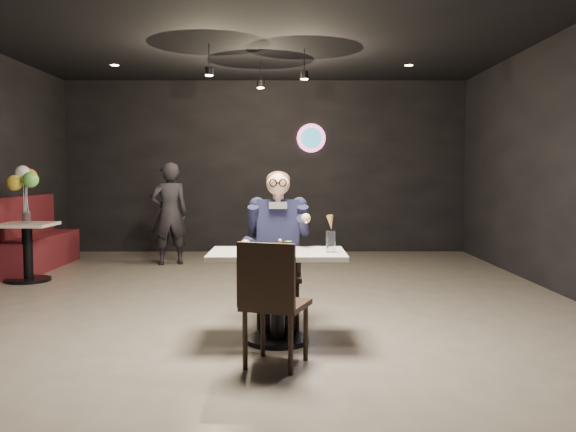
{
  "coord_description": "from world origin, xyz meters",
  "views": [
    {
      "loc": [
        0.37,
        -6.23,
        1.38
      ],
      "look_at": [
        0.38,
        -0.71,
        1.0
      ],
      "focal_mm": 38.0,
      "sensor_mm": 36.0,
      "label": 1
    }
  ],
  "objects_px": {
    "chair_near": "(276,302)",
    "side_table": "(28,250)",
    "balloon_vase": "(27,217)",
    "chair_far": "(278,275)",
    "main_table": "(277,297)",
    "seated_man": "(278,247)",
    "booth_bench": "(36,233)",
    "sundae_glass": "(331,241)",
    "passerby": "(169,214)"
  },
  "relations": [
    {
      "from": "chair_near",
      "to": "side_table",
      "type": "relative_size",
      "value": 1.14
    },
    {
      "from": "side_table",
      "to": "balloon_vase",
      "type": "distance_m",
      "value": 0.43
    },
    {
      "from": "chair_far",
      "to": "chair_near",
      "type": "bearing_deg",
      "value": -90.0
    },
    {
      "from": "main_table",
      "to": "seated_man",
      "type": "bearing_deg",
      "value": 90.0
    },
    {
      "from": "booth_bench",
      "to": "seated_man",
      "type": "bearing_deg",
      "value": -42.8
    },
    {
      "from": "seated_man",
      "to": "booth_bench",
      "type": "bearing_deg",
      "value": 137.2
    },
    {
      "from": "booth_bench",
      "to": "chair_far",
      "type": "bearing_deg",
      "value": -42.8
    },
    {
      "from": "seated_man",
      "to": "chair_near",
      "type": "bearing_deg",
      "value": -90.0
    },
    {
      "from": "main_table",
      "to": "seated_man",
      "type": "height_order",
      "value": "seated_man"
    },
    {
      "from": "chair_far",
      "to": "sundae_glass",
      "type": "bearing_deg",
      "value": -53.96
    },
    {
      "from": "seated_man",
      "to": "balloon_vase",
      "type": "relative_size",
      "value": 9.07
    },
    {
      "from": "booth_bench",
      "to": "main_table",
      "type": "bearing_deg",
      "value": -47.23
    },
    {
      "from": "chair_far",
      "to": "chair_near",
      "type": "relative_size",
      "value": 1.0
    },
    {
      "from": "seated_man",
      "to": "balloon_vase",
      "type": "height_order",
      "value": "seated_man"
    },
    {
      "from": "sundae_glass",
      "to": "side_table",
      "type": "xyz_separation_m",
      "value": [
        -3.68,
        2.88,
        -0.43
      ]
    },
    {
      "from": "chair_near",
      "to": "chair_far",
      "type": "bearing_deg",
      "value": 109.32
    },
    {
      "from": "side_table",
      "to": "booth_bench",
      "type": "bearing_deg",
      "value": 106.7
    },
    {
      "from": "chair_near",
      "to": "side_table",
      "type": "distance_m",
      "value": 4.73
    },
    {
      "from": "seated_man",
      "to": "passerby",
      "type": "distance_m",
      "value": 4.1
    },
    {
      "from": "chair_near",
      "to": "main_table",
      "type": "bearing_deg",
      "value": 109.32
    },
    {
      "from": "booth_bench",
      "to": "balloon_vase",
      "type": "xyz_separation_m",
      "value": [
        0.3,
        -1.0,
        0.3
      ]
    },
    {
      "from": "chair_far",
      "to": "passerby",
      "type": "height_order",
      "value": "passerby"
    },
    {
      "from": "side_table",
      "to": "balloon_vase",
      "type": "height_order",
      "value": "balloon_vase"
    },
    {
      "from": "chair_far",
      "to": "seated_man",
      "type": "xyz_separation_m",
      "value": [
        0.0,
        0.0,
        0.26
      ]
    },
    {
      "from": "chair_far",
      "to": "main_table",
      "type": "bearing_deg",
      "value": -90.0
    },
    {
      "from": "sundae_glass",
      "to": "balloon_vase",
      "type": "height_order",
      "value": "sundae_glass"
    },
    {
      "from": "sundae_glass",
      "to": "passerby",
      "type": "xyz_separation_m",
      "value": [
        -2.13,
        4.32,
        -0.06
      ]
    },
    {
      "from": "passerby",
      "to": "chair_far",
      "type": "bearing_deg",
      "value": 94.54
    },
    {
      "from": "main_table",
      "to": "side_table",
      "type": "height_order",
      "value": "side_table"
    },
    {
      "from": "side_table",
      "to": "passerby",
      "type": "relative_size",
      "value": 0.52
    },
    {
      "from": "chair_near",
      "to": "side_table",
      "type": "bearing_deg",
      "value": 152.69
    },
    {
      "from": "chair_near",
      "to": "passerby",
      "type": "height_order",
      "value": "passerby"
    },
    {
      "from": "main_table",
      "to": "side_table",
      "type": "bearing_deg",
      "value": 138.88
    },
    {
      "from": "chair_near",
      "to": "seated_man",
      "type": "relative_size",
      "value": 0.64
    },
    {
      "from": "chair_near",
      "to": "seated_man",
      "type": "xyz_separation_m",
      "value": [
        0.0,
        1.15,
        0.26
      ]
    },
    {
      "from": "chair_near",
      "to": "passerby",
      "type": "xyz_separation_m",
      "value": [
        -1.7,
        4.88,
        0.31
      ]
    },
    {
      "from": "sundae_glass",
      "to": "passerby",
      "type": "distance_m",
      "value": 4.82
    },
    {
      "from": "chair_far",
      "to": "booth_bench",
      "type": "distance_m",
      "value": 4.83
    },
    {
      "from": "sundae_glass",
      "to": "side_table",
      "type": "bearing_deg",
      "value": 141.97
    },
    {
      "from": "sundae_glass",
      "to": "passerby",
      "type": "height_order",
      "value": "passerby"
    },
    {
      "from": "chair_far",
      "to": "side_table",
      "type": "height_order",
      "value": "chair_far"
    },
    {
      "from": "main_table",
      "to": "passerby",
      "type": "height_order",
      "value": "passerby"
    },
    {
      "from": "chair_far",
      "to": "booth_bench",
      "type": "xyz_separation_m",
      "value": [
        -3.55,
        3.28,
        0.07
      ]
    },
    {
      "from": "chair_near",
      "to": "booth_bench",
      "type": "height_order",
      "value": "booth_bench"
    },
    {
      "from": "chair_far",
      "to": "passerby",
      "type": "xyz_separation_m",
      "value": [
        -1.7,
        3.73,
        0.31
      ]
    },
    {
      "from": "side_table",
      "to": "sundae_glass",
      "type": "bearing_deg",
      "value": -38.03
    },
    {
      "from": "sundae_glass",
      "to": "booth_bench",
      "type": "height_order",
      "value": "booth_bench"
    },
    {
      "from": "main_table",
      "to": "chair_near",
      "type": "relative_size",
      "value": 1.2
    },
    {
      "from": "passerby",
      "to": "balloon_vase",
      "type": "bearing_deg",
      "value": 23.18
    },
    {
      "from": "passerby",
      "to": "booth_bench",
      "type": "bearing_deg",
      "value": -6.33
    }
  ]
}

